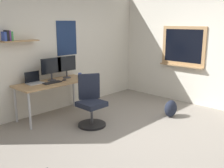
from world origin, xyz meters
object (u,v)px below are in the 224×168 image
object	(u,v)px
office_chair	(91,104)
laptop	(34,81)
computer_mouse	(64,80)
keyboard	(52,83)
coffee_mug	(80,75)
desk	(54,85)
monitor_secondary	(67,65)
monitor_primary	(51,68)
backpack	(171,108)

from	to	relation	value
office_chair	laptop	distance (m)	1.22
office_chair	computer_mouse	xyz separation A→B (m)	(-0.01, 0.79, 0.34)
keyboard	computer_mouse	world-z (taller)	computer_mouse
office_chair	coffee_mug	size ratio (longest dim) A/B	10.33
desk	monitor_secondary	xyz separation A→B (m)	(0.42, 0.10, 0.34)
laptop	office_chair	bearing A→B (deg)	-61.37
monitor_primary	keyboard	bearing A→B (deg)	-121.57
office_chair	coffee_mug	bearing A→B (deg)	62.25
coffee_mug	keyboard	bearing A→B (deg)	-176.10
computer_mouse	monitor_primary	bearing A→B (deg)	131.97
monitor_secondary	coffee_mug	bearing A→B (deg)	-29.25
laptop	monitor_primary	world-z (taller)	monitor_primary
keyboard	monitor_primary	bearing A→B (deg)	58.43
desk	office_chair	size ratio (longest dim) A/B	1.60
laptop	monitor_secondary	xyz separation A→B (m)	(0.76, -0.05, 0.22)
office_chair	computer_mouse	size ratio (longest dim) A/B	9.13
computer_mouse	backpack	bearing A→B (deg)	-49.29
coffee_mug	computer_mouse	bearing A→B (deg)	-173.71
office_chair	laptop	world-z (taller)	laptop
monitor_primary	computer_mouse	xyz separation A→B (m)	(0.17, -0.18, -0.25)
laptop	monitor_primary	xyz separation A→B (m)	(0.38, -0.05, 0.22)
monitor_secondary	keyboard	xyz separation A→B (m)	(-0.49, -0.18, -0.26)
desk	coffee_mug	xyz separation A→B (m)	(0.66, -0.03, 0.12)
backpack	laptop	bearing A→B (deg)	136.22
computer_mouse	backpack	world-z (taller)	computer_mouse
laptop	monitor_secondary	size ratio (longest dim) A/B	0.67
coffee_mug	office_chair	bearing A→B (deg)	-117.75
monitor_secondary	coffee_mug	distance (m)	0.36
keyboard	computer_mouse	xyz separation A→B (m)	(0.28, -0.00, 0.01)
monitor_primary	computer_mouse	size ratio (longest dim) A/B	4.46
monitor_secondary	desk	bearing A→B (deg)	-165.95
desk	backpack	size ratio (longest dim) A/B	4.38
laptop	computer_mouse	bearing A→B (deg)	-23.15
monitor_primary	backpack	bearing A→B (deg)	-49.16
monitor_primary	desk	bearing A→B (deg)	-109.96
desk	monitor_secondary	size ratio (longest dim) A/B	3.27
office_chair	laptop	size ratio (longest dim) A/B	3.06
coffee_mug	desk	bearing A→B (deg)	177.33
monitor_primary	backpack	world-z (taller)	monitor_primary
computer_mouse	backpack	size ratio (longest dim) A/B	0.30
monitor_primary	monitor_secondary	size ratio (longest dim) A/B	1.00
monitor_primary	coffee_mug	bearing A→B (deg)	-12.28
computer_mouse	coffee_mug	xyz separation A→B (m)	(0.45, 0.05, 0.03)
coffee_mug	backpack	xyz separation A→B (m)	(0.97, -1.70, -0.60)
laptop	monitor_secondary	distance (m)	0.79
monitor_secondary	computer_mouse	world-z (taller)	monitor_secondary
desk	computer_mouse	bearing A→B (deg)	-21.55
keyboard	backpack	distance (m)	2.43
office_chair	coffee_mug	xyz separation A→B (m)	(0.44, 0.84, 0.37)
keyboard	office_chair	bearing A→B (deg)	-69.65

